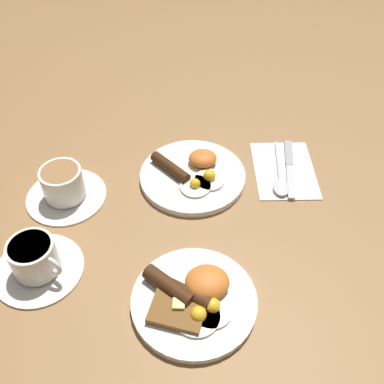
{
  "coord_description": "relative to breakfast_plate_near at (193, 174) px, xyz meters",
  "views": [
    {
      "loc": [
        -0.02,
        0.71,
        0.69
      ],
      "look_at": [
        -0.0,
        0.07,
        0.03
      ],
      "focal_mm": 42.0,
      "sensor_mm": 36.0,
      "label": 1
    }
  ],
  "objects": [
    {
      "name": "teacup_far",
      "position": [
        0.28,
        0.25,
        0.02
      ],
      "size": [
        0.16,
        0.16,
        0.07
      ],
      "color": "white",
      "rests_on": "ground_plane"
    },
    {
      "name": "ground_plane",
      "position": [
        0.0,
        0.0,
        -0.01
      ],
      "size": [
        3.0,
        3.0,
        0.0
      ],
      "primitive_type": "plane",
      "color": "olive"
    },
    {
      "name": "spoon",
      "position": [
        -0.19,
        0.01,
        -0.0
      ],
      "size": [
        0.04,
        0.18,
        0.01
      ],
      "rotation": [
        0.0,
        0.0,
        1.54
      ],
      "color": "silver",
      "rests_on": "napkin"
    },
    {
      "name": "napkin",
      "position": [
        -0.2,
        -0.03,
        -0.01
      ],
      "size": [
        0.14,
        0.19,
        0.01
      ],
      "primitive_type": "cube",
      "rotation": [
        0.0,
        0.0,
        0.05
      ],
      "color": "white",
      "rests_on": "ground_plane"
    },
    {
      "name": "teacup_near",
      "position": [
        0.27,
        0.06,
        0.02
      ],
      "size": [
        0.17,
        0.17,
        0.08
      ],
      "color": "white",
      "rests_on": "ground_plane"
    },
    {
      "name": "breakfast_plate_far",
      "position": [
        -0.01,
        0.31,
        0.0
      ],
      "size": [
        0.22,
        0.22,
        0.05
      ],
      "color": "white",
      "rests_on": "ground_plane"
    },
    {
      "name": "knife",
      "position": [
        -0.22,
        -0.04,
        -0.0
      ],
      "size": [
        0.03,
        0.19,
        0.01
      ],
      "rotation": [
        0.0,
        0.0,
        1.49
      ],
      "color": "silver",
      "rests_on": "napkin"
    },
    {
      "name": "breakfast_plate_near",
      "position": [
        0.0,
        0.0,
        0.0
      ],
      "size": [
        0.23,
        0.23,
        0.04
      ],
      "color": "white",
      "rests_on": "ground_plane"
    }
  ]
}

